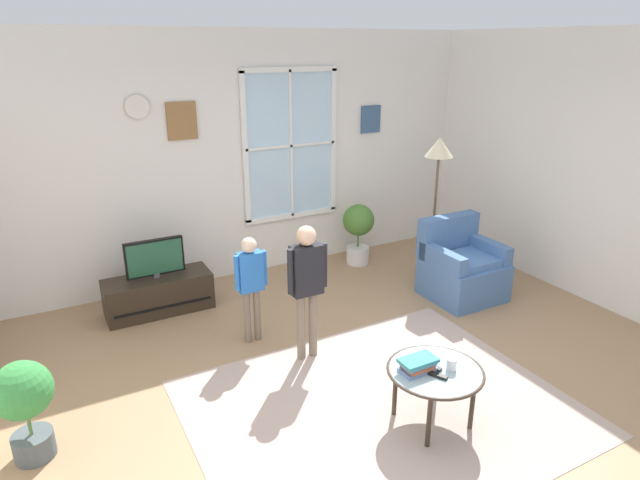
# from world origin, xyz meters

# --- Properties ---
(ground_plane) EXTENTS (6.52, 6.06, 0.02)m
(ground_plane) POSITION_xyz_m (0.00, 0.00, -0.01)
(ground_plane) COLOR #9E7A56
(back_wall) EXTENTS (5.92, 0.17, 2.84)m
(back_wall) POSITION_xyz_m (0.02, 2.79, 1.43)
(back_wall) COLOR silver
(back_wall) RESTS_ON ground_plane
(side_wall_right) EXTENTS (0.12, 5.46, 2.84)m
(side_wall_right) POSITION_xyz_m (3.02, 0.00, 1.42)
(side_wall_right) COLOR silver
(side_wall_right) RESTS_ON ground_plane
(area_rug) EXTENTS (2.84, 2.31, 0.01)m
(area_rug) POSITION_xyz_m (-0.12, -0.29, 0.00)
(area_rug) COLOR tan
(area_rug) RESTS_ON ground_plane
(tv_stand) EXTENTS (1.09, 0.43, 0.39)m
(tv_stand) POSITION_xyz_m (-1.25, 2.17, 0.20)
(tv_stand) COLOR #2D2319
(tv_stand) RESTS_ON ground_plane
(television) EXTENTS (0.59, 0.08, 0.41)m
(television) POSITION_xyz_m (-1.25, 2.17, 0.61)
(television) COLOR #4C4C4C
(television) RESTS_ON tv_stand
(armchair) EXTENTS (0.76, 0.74, 0.87)m
(armchair) POSITION_xyz_m (1.80, 0.95, 0.33)
(armchair) COLOR #476B9E
(armchair) RESTS_ON ground_plane
(coffee_table) EXTENTS (0.71, 0.71, 0.45)m
(coffee_table) POSITION_xyz_m (0.12, -0.60, 0.42)
(coffee_table) COLOR #99B2B7
(coffee_table) RESTS_ON ground_plane
(book_stack) EXTENTS (0.27, 0.16, 0.10)m
(book_stack) POSITION_xyz_m (0.00, -0.55, 0.50)
(book_stack) COLOR #6C87BE
(book_stack) RESTS_ON coffee_table
(cup) EXTENTS (0.07, 0.07, 0.09)m
(cup) POSITION_xyz_m (0.23, -0.66, 0.49)
(cup) COLOR white
(cup) RESTS_ON coffee_table
(remote_near_books) EXTENTS (0.08, 0.15, 0.02)m
(remote_near_books) POSITION_xyz_m (0.12, -0.57, 0.46)
(remote_near_books) COLOR black
(remote_near_books) RESTS_ON coffee_table
(remote_near_cup) EXTENTS (0.10, 0.14, 0.02)m
(remote_near_cup) POSITION_xyz_m (0.08, -0.68, 0.46)
(remote_near_cup) COLOR black
(remote_near_cup) RESTS_ON coffee_table
(person_black_shirt) EXTENTS (0.38, 0.17, 1.25)m
(person_black_shirt) POSITION_xyz_m (-0.29, 0.64, 0.78)
(person_black_shirt) COLOR #726656
(person_black_shirt) RESTS_ON ground_plane
(person_blue_shirt) EXTENTS (0.31, 0.14, 1.04)m
(person_blue_shirt) POSITION_xyz_m (-0.61, 1.14, 0.65)
(person_blue_shirt) COLOR #726656
(person_blue_shirt) RESTS_ON ground_plane
(potted_plant_by_window) EXTENTS (0.40, 0.40, 0.78)m
(potted_plant_by_window) POSITION_xyz_m (1.30, 2.31, 0.48)
(potted_plant_by_window) COLOR silver
(potted_plant_by_window) RESTS_ON ground_plane
(potted_plant_corner) EXTENTS (0.39, 0.39, 0.73)m
(potted_plant_corner) POSITION_xyz_m (-2.51, 0.40, 0.45)
(potted_plant_corner) COLOR #4C565B
(potted_plant_corner) RESTS_ON ground_plane
(floor_lamp) EXTENTS (0.32, 0.32, 1.68)m
(floor_lamp) POSITION_xyz_m (1.87, 1.56, 1.41)
(floor_lamp) COLOR black
(floor_lamp) RESTS_ON ground_plane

